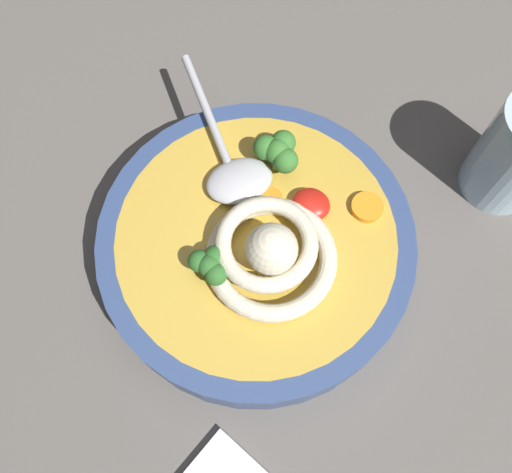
{
  "coord_description": "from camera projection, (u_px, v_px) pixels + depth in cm",
  "views": [
    {
      "loc": [
        -5.68,
        19.36,
        52.17
      ],
      "look_at": [
        2.89,
        3.67,
        8.87
      ],
      "focal_mm": 38.21,
      "sensor_mm": 36.0,
      "label": 1
    }
  ],
  "objects": [
    {
      "name": "broccoli_floret_front",
      "position": [
        278.0,
        151.0,
        0.48
      ],
      "size": [
        4.41,
        3.79,
        3.49
      ],
      "color": "#7A9E60",
      "rests_on": "soup_bowl"
    },
    {
      "name": "chili_sauce_dollop",
      "position": [
        309.0,
        203.0,
        0.47
      ],
      "size": [
        3.39,
        3.05,
        1.52
      ],
      "primitive_type": "ellipsoid",
      "color": "red",
      "rests_on": "soup_bowl"
    },
    {
      "name": "soup_bowl",
      "position": [
        256.0,
        247.0,
        0.49
      ],
      "size": [
        27.75,
        27.75,
        5.16
      ],
      "color": "#334775",
      "rests_on": "table_slab"
    },
    {
      "name": "carrot_slice_extra_a",
      "position": [
        269.0,
        201.0,
        0.48
      ],
      "size": [
        2.11,
        2.11,
        0.59
      ],
      "primitive_type": "cylinder",
      "color": "orange",
      "rests_on": "soup_bowl"
    },
    {
      "name": "broccoli_floret_left",
      "position": [
        210.0,
        265.0,
        0.44
      ],
      "size": [
        3.65,
        3.14,
        2.89
      ],
      "color": "#7A9E60",
      "rests_on": "soup_bowl"
    },
    {
      "name": "soup_spoon",
      "position": [
        232.0,
        172.0,
        0.48
      ],
      "size": [
        15.22,
        13.84,
        1.6
      ],
      "rotation": [
        0.0,
        0.0,
        5.57
      ],
      "color": "#B7B7BC",
      "rests_on": "soup_bowl"
    },
    {
      "name": "carrot_slice_beside_chili",
      "position": [
        367.0,
        207.0,
        0.48
      ],
      "size": [
        2.82,
        2.82,
        0.65
      ],
      "primitive_type": "cylinder",
      "color": "orange",
      "rests_on": "soup_bowl"
    },
    {
      "name": "noodle_pile",
      "position": [
        270.0,
        252.0,
        0.45
      ],
      "size": [
        12.19,
        11.96,
        4.9
      ],
      "color": "beige",
      "rests_on": "soup_bowl"
    },
    {
      "name": "table_slab",
      "position": [
        299.0,
        246.0,
        0.54
      ],
      "size": [
        113.21,
        113.21,
        3.71
      ],
      "primitive_type": "cube",
      "color": "#5B5651",
      "rests_on": "ground"
    }
  ]
}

